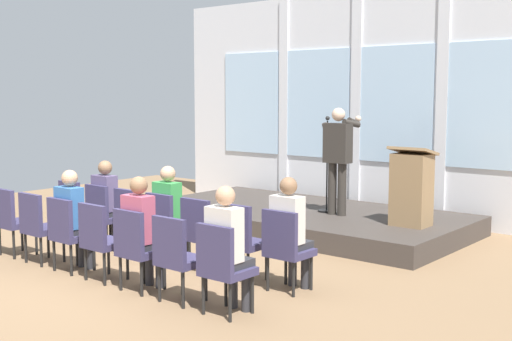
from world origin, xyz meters
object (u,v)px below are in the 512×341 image
at_px(mic_stand, 327,191).
at_px(chair_r0_c2, 133,218).
at_px(audience_r1_c2, 73,215).
at_px(chair_r0_c3, 166,224).
at_px(chair_r0_c0, 76,208).
at_px(audience_r0_c6, 290,228).
at_px(chair_r1_c2, 68,230).
at_px(chair_r0_c1, 104,213).
at_px(chair_r0_c4, 202,230).
at_px(chair_r1_c4, 137,245).
at_px(audience_r1_c6, 228,243).
at_px(audience_r0_c3, 170,209).
at_px(chair_r0_c6, 286,245).
at_px(audience_r0_c1, 108,200).
at_px(chair_r1_c3, 101,237).
at_px(chair_r1_c1, 39,224).
at_px(chair_r1_c5, 177,254).
at_px(lectern, 411,188).
at_px(chair_r0_c5, 241,237).
at_px(chair_r1_c0, 12,218).
at_px(audience_r1_c4, 142,227).
at_px(chair_r1_c6, 222,264).
at_px(speaker, 338,153).

xyz_separation_m(mic_stand, chair_r0_c2, (-1.08, -3.13, -0.12)).
bearing_deg(audience_r1_c2, chair_r0_c3, 55.87).
xyz_separation_m(chair_r0_c0, audience_r0_c6, (3.90, 0.08, 0.19)).
relative_size(chair_r1_c2, audience_r1_c2, 0.73).
bearing_deg(chair_r0_c1, chair_r0_c4, 0.00).
xyz_separation_m(chair_r0_c1, chair_r0_c4, (1.95, 0.00, 0.00)).
distance_m(chair_r0_c0, chair_r1_c4, 2.80).
height_order(audience_r0_c6, chair_r1_c4, audience_r0_c6).
relative_size(chair_r0_c4, audience_r1_c6, 0.72).
height_order(audience_r0_c3, audience_r1_c6, audience_r1_c6).
bearing_deg(audience_r0_c6, chair_r0_c6, -90.00).
distance_m(audience_r0_c1, chair_r0_c6, 3.26).
bearing_deg(chair_r1_c2, audience_r0_c3, 59.99).
relative_size(chair_r1_c2, chair_r1_c3, 1.00).
xyz_separation_m(chair_r0_c3, chair_r1_c1, (-1.30, -1.04, 0.00)).
bearing_deg(chair_r1_c5, lectern, 79.82).
xyz_separation_m(chair_r0_c3, chair_r1_c5, (1.30, -1.04, 0.00)).
height_order(chair_r0_c5, chair_r1_c0, same).
height_order(mic_stand, chair_r0_c6, mic_stand).
bearing_deg(chair_r1_c4, lectern, 71.07).
xyz_separation_m(chair_r0_c3, chair_r0_c5, (1.30, 0.00, 0.00)).
bearing_deg(chair_r0_c4, lectern, 65.08).
distance_m(chair_r1_c2, audience_r1_c4, 1.32).
bearing_deg(chair_r0_c2, audience_r0_c3, 7.28).
xyz_separation_m(chair_r0_c2, chair_r1_c0, (-1.30, -1.04, 0.00)).
bearing_deg(chair_r1_c1, chair_r1_c6, 0.00).
distance_m(chair_r0_c0, audience_r1_c2, 1.63).
relative_size(chair_r0_c2, audience_r0_c6, 0.72).
bearing_deg(chair_r0_c1, audience_r1_c4, -26.22).
bearing_deg(mic_stand, chair_r1_c2, -104.58).
relative_size(chair_r0_c5, audience_r1_c2, 0.73).
relative_size(chair_r0_c6, audience_r0_c6, 0.72).
bearing_deg(chair_r0_c5, audience_r0_c3, 176.35).
bearing_deg(chair_r0_c3, chair_r1_c6, -28.13).
height_order(audience_r1_c4, chair_r1_c6, audience_r1_c4).
bearing_deg(chair_r0_c1, chair_r1_c6, -17.79).
bearing_deg(lectern, chair_r0_c4, -114.92).
xyz_separation_m(chair_r0_c2, chair_r1_c5, (1.95, -1.04, 0.00)).
relative_size(mic_stand, chair_r0_c1, 1.65).
relative_size(chair_r0_c1, chair_r1_c0, 1.00).
distance_m(audience_r0_c1, chair_r1_c5, 2.84).
distance_m(speaker, chair_r1_c6, 4.31).
bearing_deg(mic_stand, audience_r0_c3, -98.12).
bearing_deg(chair_r1_c2, chair_r0_c3, 58.06).
bearing_deg(chair_r1_c4, audience_r0_c6, 40.87).
xyz_separation_m(lectern, chair_r0_c6, (-0.07, -2.94, -0.33)).
distance_m(speaker, chair_r1_c0, 4.91).
height_order(mic_stand, chair_r0_c4, mic_stand).
xyz_separation_m(chair_r0_c3, audience_r0_c3, (0.00, 0.08, 0.18)).
xyz_separation_m(chair_r0_c2, chair_r1_c4, (1.30, -1.04, 0.00)).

